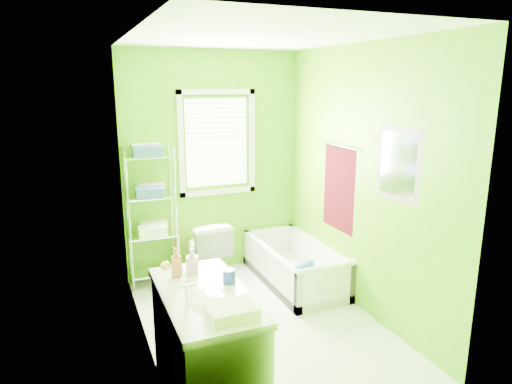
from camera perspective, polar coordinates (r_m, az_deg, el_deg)
name	(u,v)px	position (r m, az deg, el deg)	size (l,w,h in m)	color
ground	(261,323)	(4.52, 0.60, -16.02)	(2.90, 2.90, 0.00)	silver
room_envelope	(261,163)	(3.99, 0.65, 3.67)	(2.14, 2.94, 2.62)	#539907
window	(217,137)	(5.33, -4.89, 6.83)	(0.92, 0.05, 1.22)	white
door	(170,286)	(2.94, -10.69, -11.44)	(0.09, 0.80, 2.00)	white
right_wall_decor	(360,179)	(4.52, 12.91, 1.56)	(0.04, 1.48, 1.17)	#48080F
bathtub	(295,271)	(5.27, 4.95, -9.78)	(0.68, 1.46, 0.47)	white
toilet	(206,251)	(5.23, -6.28, -7.36)	(0.42, 0.74, 0.75)	white
vanity	(207,345)	(3.37, -6.18, -18.45)	(0.58, 1.12, 1.06)	white
wire_shelf_unit	(152,201)	(5.12, -12.88, -1.14)	(0.54, 0.43, 1.58)	silver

